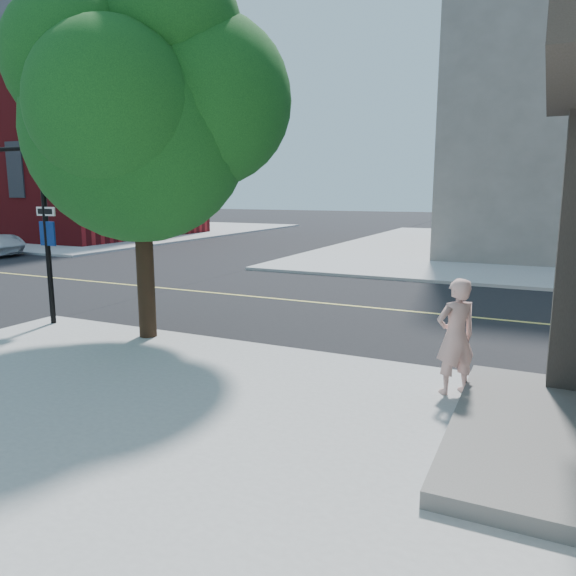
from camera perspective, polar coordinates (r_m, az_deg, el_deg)
The scene contains 6 objects.
ground at distance 13.11m, azimuth -20.54°, elevation -3.66°, with size 140.00×140.00×0.00m, color black.
road_ew at distance 16.47m, azimuth -9.31°, elevation -0.39°, with size 140.00×9.00×0.01m, color black.
sidewalk_nw at distance 44.34m, azimuth -21.50°, elevation 5.71°, with size 26.00×25.00×0.12m, color #A9A9A9.
church at distance 39.89m, azimuth -22.90°, elevation 15.46°, with size 15.20×12.00×14.40m.
man_on_phone at distance 8.05m, azimuth 17.26°, elevation -4.91°, with size 0.61×0.40×1.68m, color #DBA79D.
street_tree at distance 10.93m, azimuth -15.06°, elevation 18.23°, with size 5.21×4.74×6.91m.
Camera 1 is at (9.24, -8.80, 3.00)m, focal length 33.73 mm.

